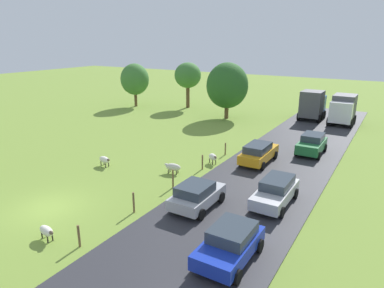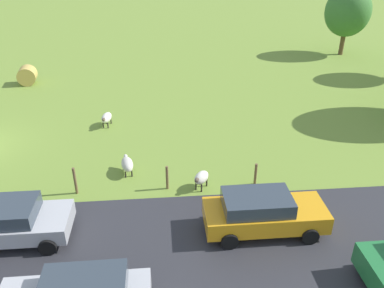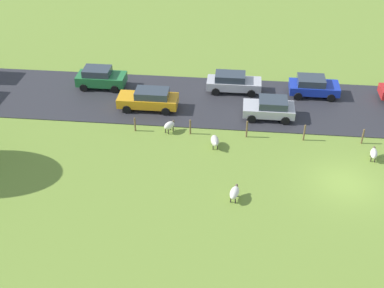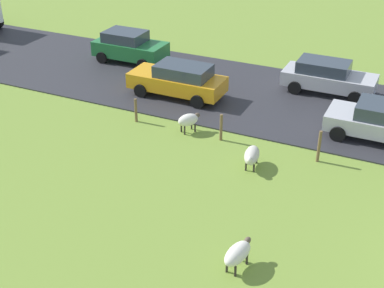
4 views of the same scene
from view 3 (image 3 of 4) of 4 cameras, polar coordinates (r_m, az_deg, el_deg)
name	(u,v)px [view 3 (image 3 of 4)]	position (r m, az deg, el deg)	size (l,w,h in m)	color
ground_plane	(345,183)	(33.24, 16.80, -4.25)	(160.00, 160.00, 0.00)	olive
road_strip	(327,107)	(40.92, 14.95, 3.99)	(8.00, 80.00, 0.06)	#2D2D33
sheep_0	(169,125)	(36.36, -2.56, 2.10)	(1.05, 0.94, 0.81)	silver
sheep_2	(215,141)	(34.80, 2.58, 0.36)	(1.33, 0.75, 0.77)	beige
sheep_3	(374,153)	(35.68, 19.74, -0.98)	(1.21, 0.64, 0.72)	silver
sheep_4	(235,193)	(30.42, 4.80, -5.46)	(1.27, 0.72, 0.78)	silver
fence_post_1	(363,136)	(37.02, 18.63, 0.82)	(0.12, 0.12, 1.15)	brown
fence_post_2	(304,133)	(36.25, 12.50, 1.26)	(0.12, 0.12, 1.25)	brown
fence_post_3	(247,129)	(35.93, 6.17, 1.67)	(0.12, 0.12, 1.30)	brown
fence_post_4	(190,127)	(36.10, -0.19, 1.93)	(0.12, 0.12, 1.16)	brown
fence_post_5	(135,124)	(36.69, -6.43, 2.21)	(0.12, 0.12, 1.08)	brown
car_0	(100,77)	(42.73, -10.24, 7.38)	(2.07, 3.96, 1.68)	#237238
car_2	(270,108)	(38.30, 8.73, 4.05)	(2.14, 3.81, 1.52)	#B7B7BC
car_3	(233,82)	(41.56, 4.62, 6.94)	(1.96, 4.38, 1.56)	#B7B7BC
car_4	(149,99)	(39.09, -4.85, 5.07)	(2.01, 4.59, 1.59)	orange
car_5	(313,86)	(42.00, 13.45, 6.36)	(2.15, 3.93, 1.54)	#1933B2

